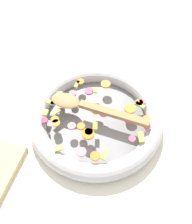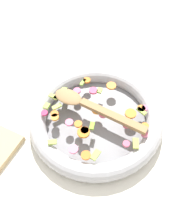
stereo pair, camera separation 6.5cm
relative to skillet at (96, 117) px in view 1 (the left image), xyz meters
name	(u,v)px [view 1 (the left image)]	position (x,y,z in m)	size (l,w,h in m)	color
ground_plane	(96,121)	(0.00, 0.00, -0.02)	(4.00, 4.00, 0.00)	silver
skillet	(96,117)	(0.00, 0.00, 0.00)	(0.41, 0.41, 0.05)	slate
chopped_vegetables	(94,114)	(0.01, 0.00, 0.03)	(0.29, 0.33, 0.01)	orange
wooden_spoon	(88,107)	(0.00, -0.03, 0.04)	(0.06, 0.30, 0.01)	#A87F51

